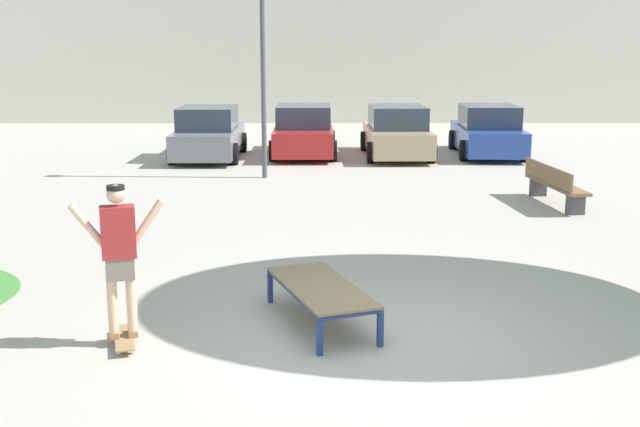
{
  "coord_description": "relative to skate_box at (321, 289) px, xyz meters",
  "views": [
    {
      "loc": [
        -0.69,
        -8.04,
        3.21
      ],
      "look_at": [
        -0.63,
        2.16,
        1.0
      ],
      "focal_mm": 43.49,
      "sensor_mm": 36.0,
      "label": 1
    }
  ],
  "objects": [
    {
      "name": "ground_plane",
      "position": [
        0.63,
        -0.66,
        -0.41
      ],
      "size": [
        120.0,
        120.0,
        0.0
      ],
      "primitive_type": "plane",
      "color": "#B2AA9E"
    },
    {
      "name": "skate_box",
      "position": [
        0.0,
        0.0,
        0.0
      ],
      "size": [
        1.36,
        2.05,
        0.46
      ],
      "color": "navy",
      "rests_on": "ground"
    },
    {
      "name": "skateboard",
      "position": [
        -2.16,
        -0.68,
        -0.34
      ],
      "size": [
        0.41,
        0.82,
        0.09
      ],
      "color": "#9E754C",
      "rests_on": "ground"
    },
    {
      "name": "skater",
      "position": [
        -2.16,
        -0.68,
        0.66
      ],
      "size": [
        0.98,
        0.37,
        1.69
      ],
      "color": "beige",
      "rests_on": "skateboard"
    },
    {
      "name": "car_grey",
      "position": [
        -3.16,
        13.74,
        0.28
      ],
      "size": [
        1.92,
        4.2,
        1.5
      ],
      "color": "slate",
      "rests_on": "ground"
    },
    {
      "name": "car_red",
      "position": [
        -0.41,
        14.35,
        0.28
      ],
      "size": [
        1.92,
        4.2,
        1.5
      ],
      "color": "red",
      "rests_on": "ground"
    },
    {
      "name": "car_tan",
      "position": [
        2.34,
        14.03,
        0.28
      ],
      "size": [
        1.95,
        4.22,
        1.5
      ],
      "color": "tan",
      "rests_on": "ground"
    },
    {
      "name": "car_blue",
      "position": [
        5.08,
        14.32,
        0.28
      ],
      "size": [
        2.08,
        4.28,
        1.5
      ],
      "color": "#28479E",
      "rests_on": "ground"
    },
    {
      "name": "park_bench",
      "position": [
        4.83,
        6.9,
        0.03
      ],
      "size": [
        0.67,
        2.43,
        0.83
      ],
      "color": "brown",
      "rests_on": "ground"
    },
    {
      "name": "light_post",
      "position": [
        -1.32,
        10.32,
        3.41
      ],
      "size": [
        0.36,
        0.36,
        5.83
      ],
      "color": "#4C4C51",
      "rests_on": "ground"
    }
  ]
}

